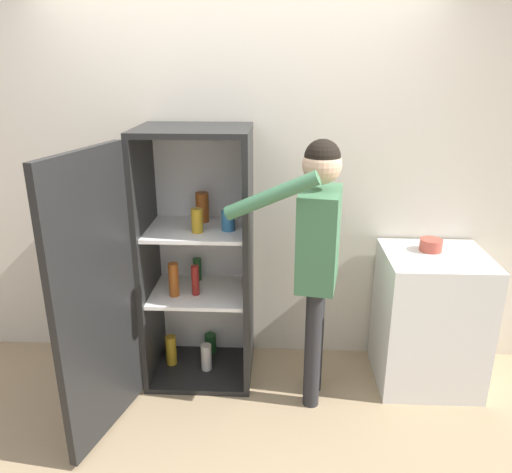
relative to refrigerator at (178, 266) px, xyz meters
The scene contains 6 objects.
ground_plane 1.06m from the refrigerator, 57.09° to the right, with size 12.00×12.00×0.00m, color tan.
wall_back 0.71m from the refrigerator, 50.48° to the left, with size 7.00×0.06×2.55m.
refrigerator is the anchor object (origin of this frame).
person 0.90m from the refrigerator, ahead, with size 0.68×0.52×1.66m.
counter 1.68m from the refrigerator, ahead, with size 0.64×0.59×0.91m.
bowl 1.62m from the refrigerator, ahead, with size 0.14×0.14×0.08m.
Camera 1 is at (0.27, -2.33, 2.06)m, focal length 35.00 mm.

